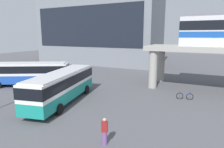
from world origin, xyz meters
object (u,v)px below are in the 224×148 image
Objects in this scene: bicycle_blue at (185,96)px; pedestrian_near_building at (105,132)px; bus_main at (62,84)px; bus_secondary at (27,72)px; station_building at (99,31)px.

bicycle_blue is 0.98× the size of pedestrian_near_building.
bus_secondary is at bearing 159.51° from bus_main.
bus_secondary is at bearing 152.69° from pedestrian_near_building.
bus_main and bus_secondary have the same top height.
bus_main is at bearing -20.49° from bus_secondary.
bicycle_blue is at bearing 30.48° from bus_main.
bus_secondary is (-8.94, 3.34, 0.00)m from bus_main.
bus_main is 13.20m from bicycle_blue.
pedestrian_near_building is (-3.48, -11.95, 0.49)m from bicycle_blue.
station_building reaches higher than bus_secondary.
station_building reaches higher than bus_main.
bus_main is at bearing -149.52° from bicycle_blue.
bus_secondary reaches higher than pedestrian_near_building.
bus_main is 9.51m from pedestrian_near_building.
bus_secondary is 18.89m from pedestrian_near_building.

